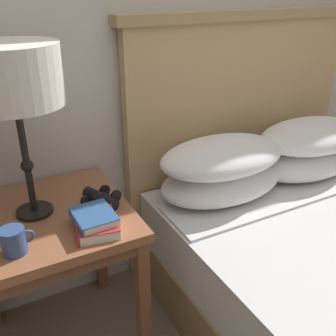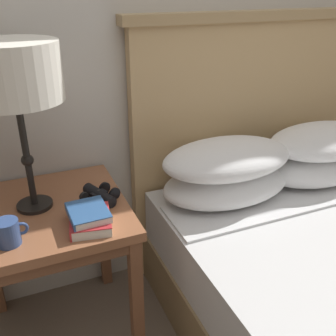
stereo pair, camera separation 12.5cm
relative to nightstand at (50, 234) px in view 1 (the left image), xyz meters
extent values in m
cube|color=beige|center=(0.72, 0.33, 0.74)|extent=(8.00, 0.06, 2.60)
cube|color=brown|center=(0.00, 0.00, 0.07)|extent=(0.58, 0.58, 0.04)
cube|color=brown|center=(0.00, 0.00, 0.02)|extent=(0.55, 0.55, 0.05)
cube|color=brown|center=(0.25, -0.26, -0.25)|extent=(0.04, 0.04, 0.61)
cube|color=brown|center=(0.25, 0.25, -0.25)|extent=(0.04, 0.04, 0.61)
cube|color=silver|center=(1.04, -0.09, -0.05)|extent=(1.14, 0.28, 0.01)
cube|color=tan|center=(1.04, 0.26, 0.06)|extent=(1.24, 0.06, 1.24)
cube|color=#A4865B|center=(1.04, 0.26, 0.70)|extent=(1.30, 0.10, 0.04)
ellipsoid|color=white|center=(0.78, 0.02, 0.02)|extent=(0.60, 0.36, 0.15)
ellipsoid|color=white|center=(1.29, 0.02, 0.02)|extent=(0.60, 0.36, 0.15)
ellipsoid|color=white|center=(0.78, 0.02, 0.14)|extent=(0.60, 0.36, 0.15)
ellipsoid|color=white|center=(1.32, 0.02, 0.14)|extent=(0.60, 0.36, 0.15)
cylinder|color=black|center=(-0.04, 0.03, 0.09)|extent=(0.13, 0.13, 0.01)
cylinder|color=black|center=(-0.04, 0.03, 0.29)|extent=(0.02, 0.02, 0.39)
sphere|color=black|center=(-0.04, 0.03, 0.27)|extent=(0.04, 0.04, 0.04)
cylinder|color=silver|center=(-0.04, 0.03, 0.58)|extent=(0.31, 0.31, 0.19)
cube|color=silver|center=(0.13, -0.17, 0.10)|extent=(0.16, 0.19, 0.03)
cube|color=#B2282D|center=(0.13, -0.17, 0.12)|extent=(0.16, 0.20, 0.00)
cube|color=#B2282D|center=(0.06, -0.16, 0.10)|extent=(0.04, 0.18, 0.04)
cube|color=silver|center=(0.12, -0.17, 0.13)|extent=(0.13, 0.16, 0.02)
cube|color=#2D568E|center=(0.12, -0.17, 0.15)|extent=(0.13, 0.16, 0.00)
cube|color=#2D568E|center=(0.06, -0.17, 0.13)|extent=(0.01, 0.16, 0.03)
cylinder|color=black|center=(0.21, -0.05, 0.11)|extent=(0.08, 0.10, 0.04)
cylinder|color=black|center=(0.25, -0.03, 0.11)|extent=(0.05, 0.03, 0.05)
cylinder|color=black|center=(0.16, -0.07, 0.11)|extent=(0.04, 0.02, 0.04)
cylinder|color=black|center=(0.18, 0.01, 0.11)|extent=(0.08, 0.10, 0.04)
cylinder|color=black|center=(0.23, 0.03, 0.11)|extent=(0.05, 0.03, 0.05)
cylinder|color=black|center=(0.14, -0.01, 0.11)|extent=(0.04, 0.02, 0.04)
cube|color=black|center=(0.20, -0.02, 0.12)|extent=(0.07, 0.05, 0.01)
cylinder|color=black|center=(0.20, -0.02, 0.12)|extent=(0.02, 0.02, 0.02)
cylinder|color=#334C84|center=(-0.13, -0.18, 0.13)|extent=(0.08, 0.08, 0.08)
torus|color=#334C84|center=(-0.09, -0.18, 0.13)|extent=(0.05, 0.01, 0.05)
camera|label=1|loc=(-0.18, -1.27, 0.85)|focal=42.00mm
camera|label=2|loc=(-0.06, -1.32, 0.85)|focal=42.00mm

